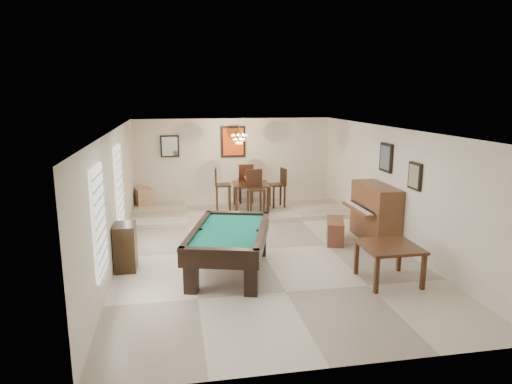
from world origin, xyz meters
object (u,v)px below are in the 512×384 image
object	(u,v)px
piano_bench	(335,231)
dining_chair_south	(256,193)
dining_table	(251,194)
corner_bench	(144,197)
pool_table	(229,251)
upright_piano	(369,213)
dining_chair_west	(223,188)
chandelier	(239,135)
apothecary_chest	(125,247)
square_table	(389,263)
dining_chair_north	(246,183)
flower_vase	(251,175)
dining_chair_east	(277,188)

from	to	relation	value
piano_bench	dining_chair_south	xyz separation A→B (m)	(-1.43, 2.29, 0.47)
dining_table	corner_bench	world-z (taller)	dining_table
pool_table	upright_piano	size ratio (longest dim) A/B	1.57
dining_chair_west	piano_bench	bearing A→B (deg)	-139.51
dining_chair_west	chandelier	xyz separation A→B (m)	(0.46, -0.03, 1.48)
apothecary_chest	dining_chair_south	bearing A→B (deg)	45.35
dining_table	upright_piano	bearing A→B (deg)	-54.21
pool_table	corner_bench	bearing A→B (deg)	124.88
square_table	dining_chair_north	bearing A→B (deg)	104.99
flower_vase	pool_table	bearing A→B (deg)	-104.86
dining_chair_north	dining_chair_west	bearing A→B (deg)	46.50
flower_vase	dining_chair_west	xyz separation A→B (m)	(-0.79, 0.02, -0.35)
piano_bench	dining_table	bearing A→B (deg)	115.55
dining_table	dining_chair_east	bearing A→B (deg)	-0.21
flower_vase	corner_bench	bearing A→B (deg)	162.38
square_table	dining_chair_south	distance (m)	4.90
dining_chair_south	chandelier	bearing A→B (deg)	112.65
dining_chair_west	chandelier	bearing A→B (deg)	-89.74
piano_bench	pool_table	bearing A→B (deg)	-152.26
square_table	flower_vase	distance (m)	5.62
dining_table	dining_chair_north	xyz separation A→B (m)	(-0.03, 0.73, 0.17)
dining_table	dining_chair_south	xyz separation A→B (m)	(0.01, -0.72, 0.18)
flower_vase	dining_chair_east	bearing A→B (deg)	-0.21
chandelier	square_table	bearing A→B (deg)	-70.18
dining_chair_south	dining_chair_east	bearing A→B (deg)	40.60
dining_chair_north	dining_chair_south	bearing A→B (deg)	94.88
square_table	dining_chair_south	xyz separation A→B (m)	(-1.58, 4.62, 0.38)
pool_table	corner_bench	distance (m)	5.66
apothecary_chest	corner_bench	distance (m)	4.85
upright_piano	dining_chair_north	bearing A→B (deg)	120.58
piano_bench	apothecary_chest	xyz separation A→B (m)	(-4.55, -0.87, 0.19)
flower_vase	chandelier	xyz separation A→B (m)	(-0.33, -0.01, 1.13)
flower_vase	square_table	bearing A→B (deg)	-73.40
apothecary_chest	dining_table	world-z (taller)	dining_table
piano_bench	corner_bench	size ratio (longest dim) A/B	1.73
upright_piano	dining_chair_south	bearing A→B (deg)	133.16
dining_chair_east	chandelier	bearing A→B (deg)	-96.48
dining_chair_south	flower_vase	bearing A→B (deg)	88.05
flower_vase	corner_bench	world-z (taller)	flower_vase
upright_piano	dining_chair_south	world-z (taller)	dining_chair_south
flower_vase	dining_chair_north	bearing A→B (deg)	92.64
flower_vase	corner_bench	size ratio (longest dim) A/B	0.41
dining_table	pool_table	bearing A→B (deg)	-104.86
apothecary_chest	dining_chair_east	bearing A→B (deg)	45.01
dining_table	dining_chair_north	distance (m)	0.75
dining_chair_north	corner_bench	size ratio (longest dim) A/B	2.21
dining_chair_north	dining_chair_west	xyz separation A→B (m)	(-0.76, -0.72, 0.01)
square_table	dining_chair_east	world-z (taller)	dining_chair_east
dining_chair_west	dining_chair_north	bearing A→B (deg)	-42.44
flower_vase	dining_chair_north	world-z (taller)	dining_chair_north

